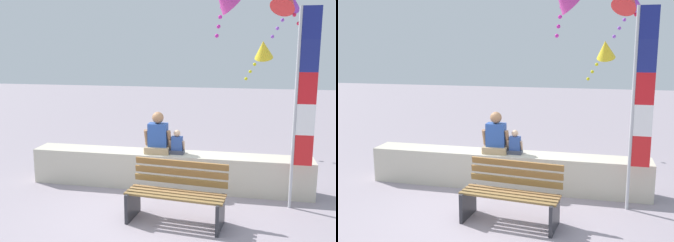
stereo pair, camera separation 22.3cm
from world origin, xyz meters
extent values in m
plane|color=gray|center=(0.00, 0.00, 0.00)|extent=(40.00, 40.00, 0.00)
cube|color=beige|center=(0.00, 1.35, 0.33)|extent=(5.18, 0.55, 0.66)
cube|color=olive|center=(0.38, -0.30, 0.45)|extent=(1.47, 0.22, 0.03)
cube|color=olive|center=(0.39, -0.19, 0.45)|extent=(1.47, 0.22, 0.03)
cube|color=olive|center=(0.40, -0.08, 0.45)|extent=(1.47, 0.22, 0.03)
cube|color=olive|center=(0.42, 0.03, 0.45)|extent=(1.47, 0.22, 0.03)
cube|color=olive|center=(0.43, 0.14, 0.57)|extent=(1.47, 0.20, 0.10)
cube|color=olive|center=(0.43, 0.16, 0.70)|extent=(1.47, 0.20, 0.10)
cube|color=olive|center=(0.43, 0.18, 0.83)|extent=(1.47, 0.20, 0.10)
cube|color=#2D2D33|center=(-0.27, -0.07, 0.23)|extent=(0.10, 0.53, 0.45)
cube|color=#2D2D33|center=(1.07, -0.21, 0.23)|extent=(0.10, 0.53, 0.45)
cube|color=tan|center=(-0.19, 1.34, 0.72)|extent=(0.45, 0.37, 0.12)
cube|color=#2C50A1|center=(-0.19, 1.34, 1.00)|extent=(0.35, 0.22, 0.43)
cylinder|color=#A0704C|center=(-0.41, 1.32, 0.95)|extent=(0.07, 0.17, 0.31)
cylinder|color=#A0704C|center=(0.02, 1.32, 0.95)|extent=(0.07, 0.17, 0.31)
sphere|color=#A0704C|center=(-0.19, 1.34, 1.32)|extent=(0.21, 0.21, 0.21)
cube|color=#3C4256|center=(0.16, 1.34, 0.70)|extent=(0.26, 0.21, 0.07)
cube|color=#3251A0|center=(0.16, 1.34, 0.86)|extent=(0.20, 0.13, 0.25)
cylinder|color=#D9AB88|center=(0.04, 1.33, 0.83)|extent=(0.04, 0.10, 0.18)
cylinder|color=#D9AB88|center=(0.29, 1.33, 0.83)|extent=(0.04, 0.10, 0.18)
sphere|color=#D9AB88|center=(0.16, 1.34, 1.05)|extent=(0.12, 0.12, 0.12)
cylinder|color=#B7B7BC|center=(2.14, 0.81, 1.60)|extent=(0.05, 0.05, 3.20)
cube|color=red|center=(2.30, 0.81, 0.97)|extent=(0.28, 0.02, 0.49)
cube|color=white|center=(2.30, 0.81, 1.47)|extent=(0.28, 0.02, 0.49)
cube|color=red|center=(2.30, 0.81, 1.96)|extent=(0.28, 0.02, 0.49)
cube|color=navy|center=(2.30, 0.81, 2.46)|extent=(0.28, 0.02, 0.49)
cube|color=navy|center=(2.30, 0.81, 2.95)|extent=(0.28, 0.02, 0.49)
cone|color=purple|center=(2.31, 3.77, 3.55)|extent=(0.35, 0.50, 0.49)
sphere|color=#924ECD|center=(2.21, 3.77, 3.37)|extent=(0.08, 0.08, 0.08)
sphere|color=#924ECD|center=(2.11, 3.78, 3.19)|extent=(0.08, 0.08, 0.08)
sphere|color=#924ECD|center=(2.01, 3.78, 3.01)|extent=(0.08, 0.08, 0.08)
sphere|color=#924ECD|center=(1.91, 3.78, 2.83)|extent=(0.08, 0.08, 0.08)
sphere|color=#CC27A5|center=(0.85, 2.45, 3.36)|extent=(0.08, 0.08, 0.08)
sphere|color=#CC27A5|center=(0.81, 2.54, 3.18)|extent=(0.08, 0.08, 0.08)
sphere|color=#CC27A5|center=(0.78, 2.64, 3.00)|extent=(0.08, 0.08, 0.08)
sphere|color=#CC27A5|center=(0.74, 2.73, 2.82)|extent=(0.08, 0.08, 0.08)
cone|color=yellow|center=(1.75, 4.34, 2.54)|extent=(0.57, 0.68, 0.59)
sphere|color=yellow|center=(1.65, 4.36, 2.36)|extent=(0.08, 0.08, 0.08)
sphere|color=yellow|center=(1.56, 4.39, 2.18)|extent=(0.08, 0.08, 0.08)
sphere|color=yellow|center=(1.46, 4.41, 2.00)|extent=(0.08, 0.08, 0.08)
sphere|color=yellow|center=(1.36, 4.43, 1.82)|extent=(0.08, 0.08, 0.08)
sphere|color=red|center=(2.22, 3.35, 3.44)|extent=(0.08, 0.08, 0.08)
sphere|color=red|center=(2.31, 3.31, 3.26)|extent=(0.08, 0.08, 0.08)
sphere|color=red|center=(2.40, 3.26, 3.08)|extent=(0.08, 0.08, 0.08)
camera|label=1|loc=(1.36, -5.46, 2.58)|focal=41.49mm
camera|label=2|loc=(1.58, -5.42, 2.58)|focal=41.49mm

